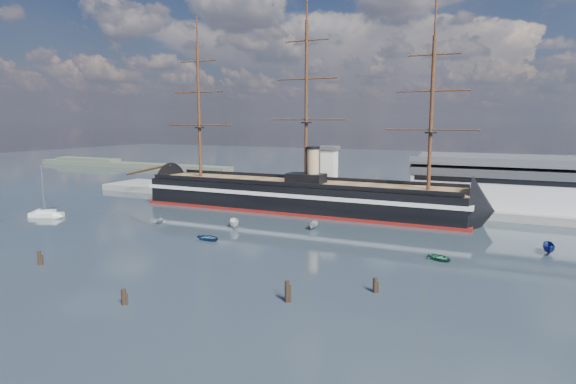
% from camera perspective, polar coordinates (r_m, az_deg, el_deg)
% --- Properties ---
extents(ground, '(600.00, 600.00, 0.00)m').
position_cam_1_polar(ground, '(113.36, -2.31, -3.93)').
color(ground, '#243139').
rests_on(ground, ground).
extents(quay, '(180.00, 18.00, 2.00)m').
position_cam_1_polar(quay, '(142.58, 7.91, -1.44)').
color(quay, slate).
rests_on(quay, ground).
extents(warehouse, '(63.00, 21.00, 11.60)m').
position_cam_1_polar(warehouse, '(139.70, 27.67, 0.78)').
color(warehouse, '#B7BABC').
rests_on(warehouse, ground).
extents(quay_tower, '(5.00, 5.00, 15.00)m').
position_cam_1_polar(quay_tower, '(140.60, 4.90, 2.49)').
color(quay_tower, silver).
rests_on(quay_tower, ground).
extents(shoreline, '(120.00, 10.00, 4.00)m').
position_cam_1_polar(shoreline, '(271.97, -19.62, 3.16)').
color(shoreline, '#3F4C38').
rests_on(shoreline, ground).
extents(warship, '(112.93, 16.78, 53.94)m').
position_cam_1_polar(warship, '(131.46, 0.63, -0.41)').
color(warship, black).
rests_on(warship, ground).
extents(sailboat, '(8.61, 5.34, 13.28)m').
position_cam_1_polar(sailboat, '(137.10, -26.74, -2.31)').
color(sailboat, silver).
rests_on(sailboat, ground).
extents(motorboat_a, '(6.52, 5.19, 2.49)m').
position_cam_1_polar(motorboat_a, '(110.96, -6.37, -4.25)').
color(motorboat_a, white).
rests_on(motorboat_a, ground).
extents(motorboat_b, '(1.99, 3.61, 1.59)m').
position_cam_1_polar(motorboat_b, '(100.54, -9.39, -5.66)').
color(motorboat_b, navy).
rests_on(motorboat_b, ground).
extents(motorboat_c, '(5.22, 2.00, 2.07)m').
position_cam_1_polar(motorboat_c, '(109.71, 3.04, -4.36)').
color(motorboat_c, '#979898').
rests_on(motorboat_c, ground).
extents(motorboat_d, '(5.93, 4.34, 2.00)m').
position_cam_1_polar(motorboat_d, '(119.45, -14.95, -3.58)').
color(motorboat_d, gray).
rests_on(motorboat_d, ground).
extents(motorboat_e, '(2.62, 3.07, 1.36)m').
position_cam_1_polar(motorboat_e, '(89.51, 17.56, -7.72)').
color(motorboat_e, '#215A3B').
rests_on(motorboat_e, ground).
extents(motorboat_f, '(6.09, 2.32, 2.42)m').
position_cam_1_polar(motorboat_f, '(101.64, 28.49, -6.44)').
color(motorboat_f, navy).
rests_on(motorboat_f, ground).
extents(piling_near_left, '(0.64, 0.64, 3.11)m').
position_cam_1_polar(piling_near_left, '(92.98, -27.31, -7.68)').
color(piling_near_left, black).
rests_on(piling_near_left, ground).
extents(piling_near_mid, '(0.64, 0.64, 2.88)m').
position_cam_1_polar(piling_near_mid, '(69.46, -18.85, -12.53)').
color(piling_near_mid, black).
rests_on(piling_near_mid, ground).
extents(piling_near_right, '(0.64, 0.64, 3.70)m').
position_cam_1_polar(piling_near_right, '(66.84, -0.11, -12.90)').
color(piling_near_right, black).
rests_on(piling_near_right, ground).
extents(piling_far_right, '(0.64, 0.64, 2.86)m').
position_cam_1_polar(piling_far_right, '(71.33, 10.25, -11.63)').
color(piling_far_right, black).
rests_on(piling_far_right, ground).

